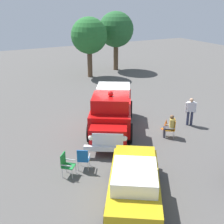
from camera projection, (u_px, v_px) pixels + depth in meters
The scene contains 11 objects.
ground_plane at pixel (113, 125), 17.01m from camera, with size 60.00×60.00×0.00m, color #514F4C.
vintage_fire_truck at pixel (112, 110), 15.98m from camera, with size 6.22×4.90×2.59m.
classic_hot_rod at pixel (134, 181), 10.53m from camera, with size 4.67×3.89×1.46m.
lawn_chair_near_truck at pixel (172, 127), 15.31m from camera, with size 0.68×0.68×1.02m.
lawn_chair_by_car at pixel (83, 158), 12.36m from camera, with size 0.68×0.68×1.02m.
lawn_chair_spare at pixel (66, 163), 11.98m from camera, with size 0.69×0.69×1.02m.
spectator_seated at pixel (170, 125), 15.28m from camera, with size 0.60×0.65×1.29m.
spectator_standing at pixel (191, 110), 16.66m from camera, with size 0.43×0.61×1.68m.
oak_tree_left at pixel (89, 36), 26.09m from camera, with size 3.31×3.31×5.51m.
oak_tree_distant at pixel (116, 30), 28.73m from camera, with size 3.52×3.52×5.86m.
traffic_cone at pixel (166, 125), 16.30m from camera, with size 0.40×0.40×0.64m.
Camera 1 is at (13.77, -7.16, 7.00)m, focal length 45.95 mm.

